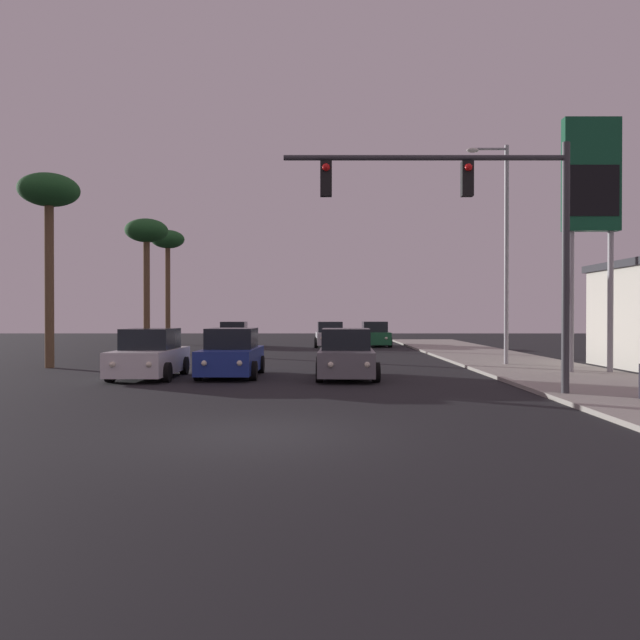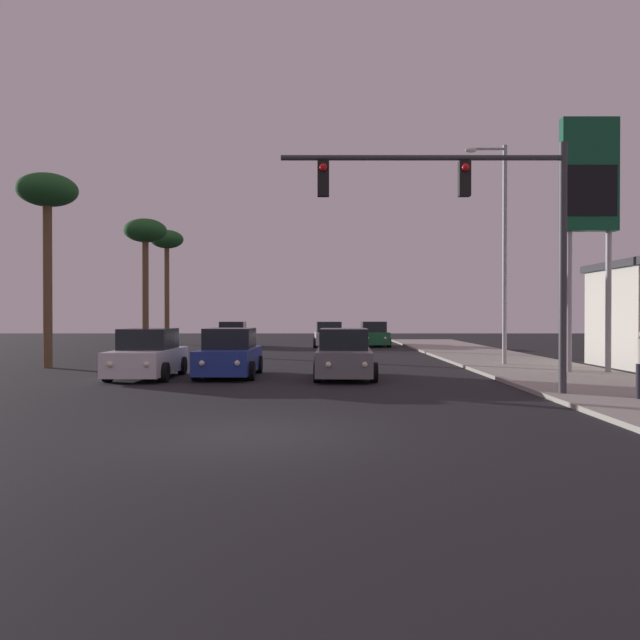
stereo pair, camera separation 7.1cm
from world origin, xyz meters
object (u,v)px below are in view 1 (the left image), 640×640
at_px(car_silver, 327,335).
at_px(palm_tree_far, 165,245).
at_px(car_green, 372,335).
at_px(car_grey, 344,356).
at_px(gas_station_sign, 588,189).
at_px(car_blue, 229,355).
at_px(car_black, 231,335).
at_px(car_white, 147,356).
at_px(palm_tree_mid, 144,237).
at_px(street_lamp, 501,243).
at_px(palm_tree_near, 46,199).
at_px(traffic_light_mast, 482,215).

height_order(car_silver, palm_tree_far, palm_tree_far).
distance_m(car_green, car_grey, 21.37).
relative_size(car_green, gas_station_sign, 0.48).
relative_size(car_green, car_silver, 0.99).
relative_size(car_green, car_blue, 1.00).
height_order(car_black, car_white, same).
relative_size(car_white, palm_tree_mid, 0.57).
xyz_separation_m(car_green, street_lamp, (3.83, -16.66, 4.36)).
bearing_deg(palm_tree_far, palm_tree_mid, -82.88).
height_order(car_silver, palm_tree_near, palm_tree_near).
xyz_separation_m(car_green, car_blue, (-6.81, -20.60, 0.00)).
relative_size(palm_tree_near, palm_tree_far, 0.95).
relative_size(car_white, car_grey, 1.00).
xyz_separation_m(car_black, car_blue, (2.68, -19.93, 0.00)).
relative_size(car_grey, palm_tree_far, 0.52).
distance_m(car_grey, palm_tree_near, 13.90).
relative_size(car_green, car_white, 1.00).
distance_m(car_black, car_white, 20.47).
relative_size(car_black, car_blue, 1.00).
height_order(gas_station_sign, palm_tree_near, gas_station_sign).
height_order(car_white, palm_tree_near, palm_tree_near).
bearing_deg(car_silver, car_green, -168.96).
relative_size(car_green, car_black, 1.00).
relative_size(car_green, palm_tree_mid, 0.57).
xyz_separation_m(car_black, street_lamp, (13.32, -15.99, 4.36)).
distance_m(car_silver, car_grey, 20.47).
xyz_separation_m(car_green, car_black, (-9.49, -0.66, 0.00)).
relative_size(street_lamp, palm_tree_far, 1.09).
bearing_deg(car_green, palm_tree_mid, 27.35).
relative_size(car_green, car_grey, 0.99).
distance_m(gas_station_sign, palm_tree_near, 20.81).
relative_size(car_grey, palm_tree_near, 0.55).
distance_m(car_green, car_blue, 21.69).
bearing_deg(car_white, car_green, -113.10).
xyz_separation_m(car_blue, palm_tree_far, (-7.96, 23.49, 6.43)).
distance_m(street_lamp, gas_station_sign, 4.37).
xyz_separation_m(car_white, traffic_light_mast, (10.05, -5.03, 3.97)).
height_order(car_blue, palm_tree_far, palm_tree_far).
height_order(traffic_light_mast, street_lamp, street_lamp).
height_order(car_black, palm_tree_near, palm_tree_near).
bearing_deg(car_silver, car_white, 70.51).
height_order(car_green, car_blue, same).
distance_m(car_grey, street_lamp, 9.16).
xyz_separation_m(car_black, gas_station_sign, (15.39, -19.54, 5.86)).
xyz_separation_m(car_silver, car_blue, (-3.74, -19.89, 0.00)).
height_order(street_lamp, gas_station_sign, same).
distance_m(traffic_light_mast, street_lamp, 10.06).
height_order(car_silver, car_blue, same).
relative_size(car_black, gas_station_sign, 0.48).
bearing_deg(car_grey, car_white, 1.71).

